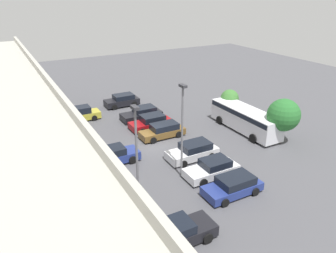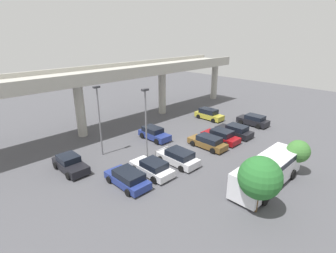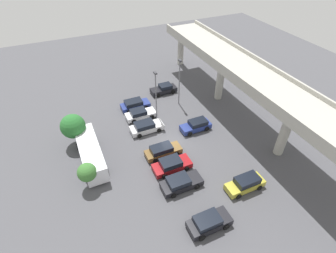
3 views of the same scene
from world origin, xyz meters
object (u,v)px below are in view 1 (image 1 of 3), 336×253
parked_car_3 (193,151)px  lamp_post_mid_lot (137,152)px  parked_car_9 (122,100)px  parked_car_1 (233,186)px  parked_car_6 (151,122)px  parked_car_8 (79,114)px  shuttle_bus (245,118)px  parked_car_7 (142,114)px  tree_front_left (284,115)px  parked_car_0 (179,232)px  lamp_post_near_aisle (182,125)px  parked_car_2 (212,169)px  parked_car_5 (163,131)px  parked_car_4 (113,156)px  tree_front_centre (230,99)px

parked_car_3 → lamp_post_mid_lot: size_ratio=0.62×
parked_car_9 → lamp_post_mid_lot: 22.20m
parked_car_1 → parked_car_6: size_ratio=0.97×
parked_car_1 → parked_car_6: (14.08, -0.08, 0.02)m
parked_car_1 → parked_car_8: bearing=-72.7°
parked_car_9 → shuttle_bus: size_ratio=0.49×
parked_car_7 → tree_front_left: size_ratio=1.04×
parked_car_1 → tree_front_left: 11.04m
parked_car_1 → parked_car_3: bearing=-93.3°
parked_car_0 → lamp_post_near_aisle: 8.49m
parked_car_2 → parked_car_7: (14.15, -0.19, 0.00)m
parked_car_5 → shuttle_bus: shuttle_bus is taller
parked_car_6 → tree_front_left: 13.66m
parked_car_1 → tree_front_left: size_ratio=1.00×
parked_car_3 → parked_car_6: parked_car_3 is taller
parked_car_0 → parked_car_6: (16.49, -6.18, 0.01)m
parked_car_4 → parked_car_0: bearing=-89.1°
parked_car_0 → parked_car_1: bearing=21.5°
parked_car_6 → parked_car_8: (5.98, 6.33, 0.07)m
parked_car_1 → parked_car_7: (16.94, -0.28, 0.00)m
parked_car_4 → parked_car_2: bearing=-42.9°
parked_car_2 → parked_car_4: (5.92, 6.37, 0.04)m
parked_car_0 → parked_car_8: 22.47m
parked_car_1 → parked_car_4: bearing=-54.2°
lamp_post_near_aisle → tree_front_left: 11.97m
parked_car_2 → parked_car_3: size_ratio=0.96×
parked_car_8 → parked_car_9: parked_car_8 is taller
parked_car_5 → lamp_post_mid_lot: size_ratio=0.61×
parked_car_8 → lamp_post_near_aisle: bearing=-75.5°
parked_car_6 → lamp_post_mid_lot: 14.75m
parked_car_1 → parked_car_4: (8.71, 6.27, 0.04)m
parked_car_9 → parked_car_2: bearing=90.4°
parked_car_2 → parked_car_3: bearing=-94.4°
parked_car_5 → lamp_post_near_aisle: 8.65m
parked_car_7 → shuttle_bus: 11.74m
parked_car_1 → parked_car_5: bearing=-90.5°
parked_car_3 → parked_car_6: bearing=-88.1°
parked_car_4 → parked_car_6: size_ratio=0.94×
parked_car_8 → shuttle_bus: bearing=-37.4°
parked_car_0 → parked_car_7: parked_car_0 is taller
parked_car_0 → parked_car_4: bearing=90.9°
parked_car_4 → parked_car_6: parked_car_4 is taller
parked_car_0 → parked_car_9: parked_car_9 is taller
parked_car_3 → parked_car_2: bearing=85.6°
parked_car_5 → parked_car_6: (2.65, 0.02, 0.00)m
parked_car_6 → tree_front_centre: (-1.43, -9.49, 1.59)m
parked_car_4 → parked_car_9: same height
parked_car_1 → tree_front_centre: tree_front_centre is taller
parked_car_4 → parked_car_6: (5.37, -6.35, -0.03)m
parked_car_2 → parked_car_4: size_ratio=1.03×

